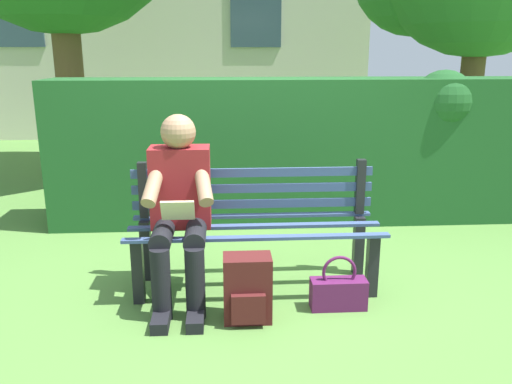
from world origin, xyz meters
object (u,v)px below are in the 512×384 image
(backpack, at_px, (247,289))
(handbag, at_px, (338,292))
(park_bench, at_px, (254,223))
(person_seated, at_px, (180,205))

(backpack, bearing_deg, handbag, -169.47)
(park_bench, xyz_separation_m, person_seated, (0.48, 0.18, 0.19))
(backpack, xyz_separation_m, handbag, (-0.57, -0.11, -0.09))
(park_bench, height_order, person_seated, person_seated)
(person_seated, bearing_deg, backpack, 140.32)
(backpack, distance_m, handbag, 0.58)
(park_bench, relative_size, handbag, 4.77)
(person_seated, xyz_separation_m, handbag, (-0.98, 0.23, -0.51))
(park_bench, distance_m, handbag, 0.72)
(person_seated, distance_m, backpack, 0.68)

